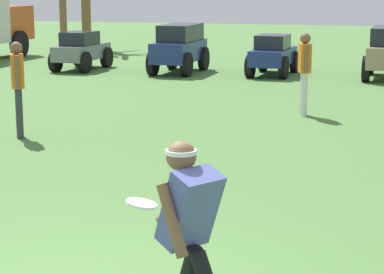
{
  "coord_description": "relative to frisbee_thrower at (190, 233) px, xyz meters",
  "views": [
    {
      "loc": [
        2.38,
        -5.05,
        2.48
      ],
      "look_at": [
        0.34,
        2.31,
        0.9
      ],
      "focal_mm": 70.0,
      "sensor_mm": 36.0,
      "label": 1
    }
  ],
  "objects": [
    {
      "name": "teammate_midfield",
      "position": [
        -4.58,
        6.06,
        0.14
      ],
      "size": [
        0.34,
        0.46,
        1.56
      ],
      "color": "#33333D",
      "rests_on": "ground_plane"
    },
    {
      "name": "frisbee_in_flight",
      "position": [
        -0.57,
        0.62,
        -0.02
      ],
      "size": [
        0.32,
        0.32,
        0.07
      ],
      "color": "white"
    },
    {
      "name": "parked_car_slot_b",
      "position": [
        -4.62,
        15.39,
        -0.08
      ],
      "size": [
        1.19,
        2.42,
        1.34
      ],
      "color": "navy",
      "rests_on": "ground_plane"
    },
    {
      "name": "frisbee_thrower",
      "position": [
        0.0,
        0.0,
        0.0
      ],
      "size": [
        0.86,
        0.82,
        1.43
      ],
      "color": "black",
      "rests_on": "ground_plane"
    },
    {
      "name": "parked_car_slot_a",
      "position": [
        -7.55,
        15.3,
        -0.24
      ],
      "size": [
        1.13,
        2.22,
        1.1
      ],
      "color": "slate",
      "rests_on": "ground_plane"
    },
    {
      "name": "teammate_near_sideline",
      "position": [
        -0.39,
        9.38,
        0.14
      ],
      "size": [
        0.29,
        0.49,
        1.56
      ],
      "color": "silver",
      "rests_on": "ground_plane"
    },
    {
      "name": "parked_car_slot_c",
      "position": [
        -2.0,
        15.5,
        -0.24
      ],
      "size": [
        1.18,
        2.24,
        1.1
      ],
      "color": "navy",
      "rests_on": "ground_plane"
    }
  ]
}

